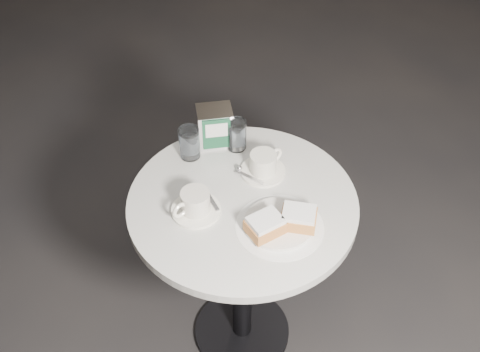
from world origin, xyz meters
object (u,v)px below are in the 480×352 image
at_px(beignet_plate, 281,222).
at_px(coffee_cup_right, 263,165).
at_px(coffee_cup_left, 195,204).
at_px(water_glass_right, 237,135).
at_px(water_glass_left, 189,143).
at_px(cafe_table, 242,243).
at_px(napkin_dispenser, 215,126).

bearing_deg(beignet_plate, coffee_cup_right, 77.34).
relative_size(coffee_cup_left, water_glass_right, 1.77).
distance_m(water_glass_left, water_glass_right, 0.16).
relative_size(beignet_plate, water_glass_right, 2.18).
xyz_separation_m(cafe_table, water_glass_right, (0.08, 0.23, 0.25)).
bearing_deg(water_glass_right, water_glass_left, 172.65).
bearing_deg(coffee_cup_left, water_glass_right, 26.57).
bearing_deg(coffee_cup_left, cafe_table, -22.99).
height_order(water_glass_left, napkin_dispenser, napkin_dispenser).
distance_m(cafe_table, napkin_dispenser, 0.39).
bearing_deg(coffee_cup_left, beignet_plate, -55.77).
distance_m(beignet_plate, coffee_cup_left, 0.26).
xyz_separation_m(cafe_table, beignet_plate, (0.06, -0.14, 0.22)).
xyz_separation_m(beignet_plate, water_glass_right, (0.02, 0.38, 0.02)).
bearing_deg(water_glass_right, cafe_table, -108.53).
height_order(coffee_cup_left, coffee_cup_right, coffee_cup_left).
xyz_separation_m(coffee_cup_left, napkin_dispenser, (0.17, 0.27, 0.03)).
bearing_deg(napkin_dispenser, water_glass_left, -148.55).
distance_m(coffee_cup_left, water_glass_left, 0.25).
relative_size(cafe_table, water_glass_left, 6.89).
distance_m(water_glass_left, napkin_dispenser, 0.11).
xyz_separation_m(beignet_plate, coffee_cup_right, (0.05, 0.23, 0.01)).
xyz_separation_m(cafe_table, water_glass_left, (-0.08, 0.25, 0.25)).
bearing_deg(coffee_cup_left, coffee_cup_right, -1.33).
height_order(water_glass_right, napkin_dispenser, napkin_dispenser).
distance_m(cafe_table, coffee_cup_left, 0.27).
distance_m(coffee_cup_right, napkin_dispenser, 0.22).
bearing_deg(coffee_cup_right, water_glass_left, 120.41).
bearing_deg(napkin_dispenser, beignet_plate, -71.51).
bearing_deg(water_glass_left, coffee_cup_left, -106.03).
bearing_deg(water_glass_left, water_glass_right, -7.35).
bearing_deg(napkin_dispenser, coffee_cup_left, -107.82).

